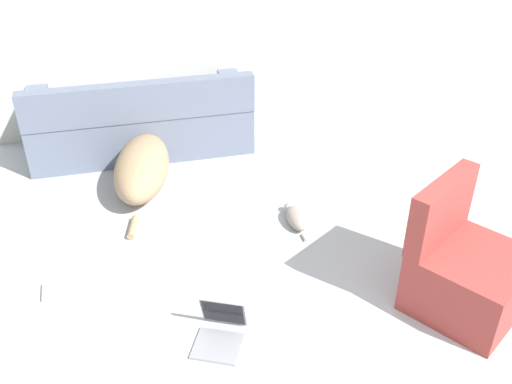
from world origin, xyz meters
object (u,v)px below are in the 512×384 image
(cat, at_px, (296,217))
(laptop_open, at_px, (221,326))
(couch, at_px, (141,123))
(dog, at_px, (143,164))
(book_cream, at_px, (57,290))
(side_chair, at_px, (464,270))

(cat, relative_size, laptop_open, 1.09)
(couch, bearing_deg, dog, 86.22)
(couch, relative_size, laptop_open, 4.89)
(cat, relative_size, book_cream, 2.47)
(dog, relative_size, laptop_open, 3.51)
(dog, distance_m, cat, 1.46)
(side_chair, bearing_deg, laptop_open, 143.79)
(laptop_open, bearing_deg, cat, 77.75)
(laptop_open, xyz_separation_m, book_cream, (-0.97, 0.73, -0.07))
(dog, xyz_separation_m, side_chair, (1.76, -2.18, 0.09))
(book_cream, height_order, side_chair, side_chair)
(laptop_open, distance_m, side_chair, 1.60)
(couch, height_order, side_chair, side_chair)
(dog, relative_size, cat, 3.22)
(dog, distance_m, book_cream, 1.50)
(book_cream, bearing_deg, dog, 58.24)
(couch, height_order, cat, couch)
(book_cream, bearing_deg, couch, 65.87)
(cat, relative_size, side_chair, 0.53)
(cat, distance_m, book_cream, 1.87)
(dog, bearing_deg, couch, 8.38)
(couch, distance_m, book_cream, 2.14)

